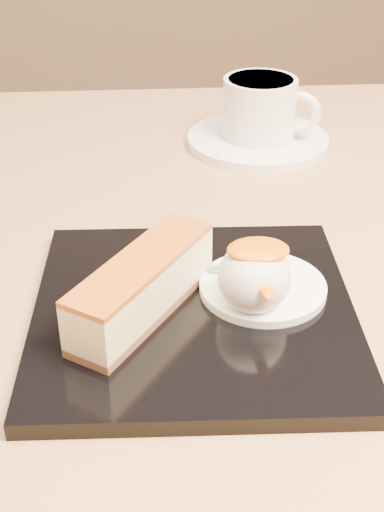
{
  "coord_description": "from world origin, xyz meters",
  "views": [
    {
      "loc": [
        0.03,
        -0.49,
        1.02
      ],
      "look_at": [
        0.06,
        -0.08,
        0.76
      ],
      "focal_mm": 50.0,
      "sensor_mm": 36.0,
      "label": 1
    }
  ],
  "objects": [
    {
      "name": "ice_cream_scoop",
      "position": [
        0.1,
        -0.1,
        0.76
      ],
      "size": [
        0.05,
        0.05,
        0.05
      ],
      "primitive_type": "sphere",
      "color": "white",
      "rests_on": "cream_smear"
    },
    {
      "name": "dessert_plate",
      "position": [
        0.06,
        -0.1,
        0.73
      ],
      "size": [
        0.23,
        0.23,
        0.01
      ],
      "primitive_type": "cube",
      "rotation": [
        0.0,
        0.0,
        -0.03
      ],
      "color": "black",
      "rests_on": "table"
    },
    {
      "name": "coffee_cup",
      "position": [
        0.15,
        0.21,
        0.76
      ],
      "size": [
        0.1,
        0.08,
        0.06
      ],
      "rotation": [
        0.0,
        0.0,
        -0.35
      ],
      "color": "white",
      "rests_on": "saucer"
    },
    {
      "name": "cheesecake",
      "position": [
        0.02,
        -0.1,
        0.75
      ],
      "size": [
        0.1,
        0.13,
        0.04
      ],
      "rotation": [
        0.0,
        0.0,
        0.98
      ],
      "color": "brown",
      "rests_on": "dessert_plate"
    },
    {
      "name": "cream_smear",
      "position": [
        0.11,
        -0.08,
        0.73
      ],
      "size": [
        0.09,
        0.09,
        0.01
      ],
      "primitive_type": "cylinder",
      "color": "white",
      "rests_on": "dessert_plate"
    },
    {
      "name": "table",
      "position": [
        0.0,
        0.0,
        0.56
      ],
      "size": [
        0.8,
        0.8,
        0.72
      ],
      "color": "black",
      "rests_on": "ground"
    },
    {
      "name": "mango_sauce",
      "position": [
        0.1,
        -0.1,
        0.78
      ],
      "size": [
        0.04,
        0.03,
        0.01
      ],
      "primitive_type": "ellipsoid",
      "color": "#D86306",
      "rests_on": "ice_cream_scoop"
    },
    {
      "name": "mint_sprig",
      "position": [
        0.08,
        -0.06,
        0.74
      ],
      "size": [
        0.04,
        0.03,
        0.0
      ],
      "color": "#2D893D",
      "rests_on": "cream_smear"
    },
    {
      "name": "saucer",
      "position": [
        0.15,
        0.21,
        0.72
      ],
      "size": [
        0.15,
        0.15,
        0.01
      ],
      "primitive_type": "cylinder",
      "color": "white",
      "rests_on": "table"
    }
  ]
}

